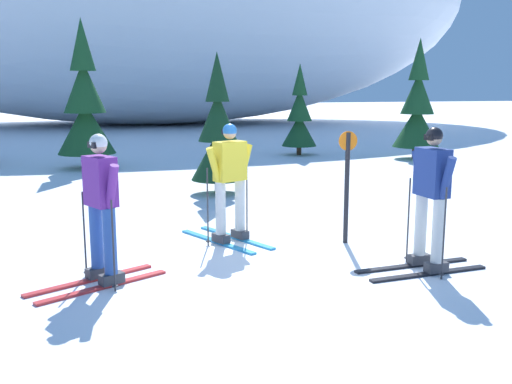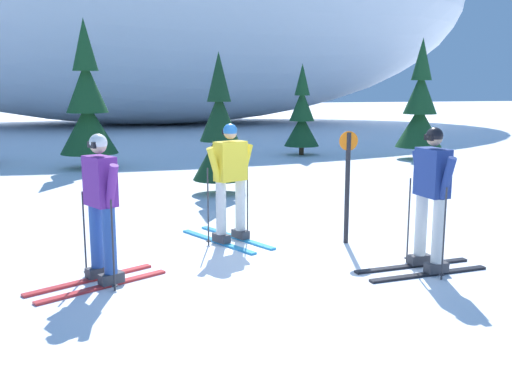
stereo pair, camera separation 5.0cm
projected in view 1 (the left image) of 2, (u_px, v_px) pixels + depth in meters
ground_plane at (272, 263)px, 7.76m from camera, size 120.00×120.00×0.00m
skier_purple_jacket at (101, 206)px, 6.83m from camera, size 1.63×1.17×1.76m
skier_navy_jacket at (431, 195)px, 7.31m from camera, size 1.68×0.83×1.80m
skier_yellow_jacket at (230, 180)px, 8.63m from camera, size 1.18×1.72×1.76m
pine_tree_center_left at (85, 107)px, 16.07m from camera, size 1.56×1.56×4.05m
pine_tree_center_right at (218, 135)px, 12.43m from camera, size 1.15×1.15×2.97m
pine_tree_right at (299, 117)px, 19.16m from camera, size 1.14×1.14×2.95m
pine_tree_far_right at (417, 109)px, 18.15m from camera, size 1.42×1.42×3.67m
trail_marker_post at (347, 181)px, 8.59m from camera, size 0.28×0.07×1.65m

